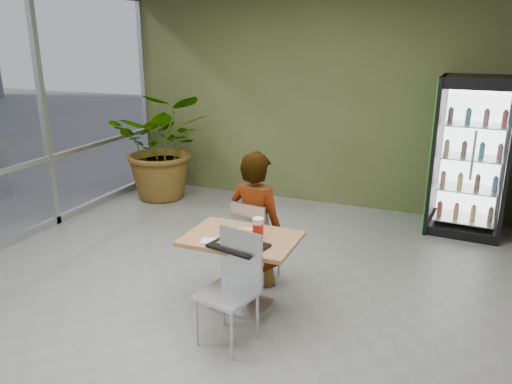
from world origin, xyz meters
TOP-DOWN VIEW (x-y plane):
  - ground at (0.00, 0.00)m, footprint 7.00×7.00m
  - room_envelope at (0.00, 0.00)m, footprint 6.00×7.00m
  - dining_table at (0.36, 0.06)m, footprint 1.04×0.73m
  - chair_far at (0.25, 0.59)m, footprint 0.46×0.47m
  - chair_near at (0.49, -0.42)m, footprint 0.51×0.52m
  - seated_woman at (0.26, 0.64)m, footprint 0.70×0.51m
  - pizza_plate at (0.34, 0.15)m, footprint 0.33×0.27m
  - soda_cup at (0.50, 0.10)m, footprint 0.11×0.11m
  - napkin_stack at (0.13, -0.18)m, footprint 0.18×0.18m
  - cafeteria_tray at (0.43, -0.18)m, footprint 0.54×0.44m
  - beverage_fridge at (2.33, 3.01)m, footprint 1.00×0.79m
  - potted_plant at (-2.21, 2.79)m, footprint 1.94×1.83m

SIDE VIEW (x-z plane):
  - ground at x=0.00m, z-range 0.00..0.00m
  - chair_far at x=0.25m, z-range 0.08..0.99m
  - dining_table at x=0.36m, z-range 0.16..0.91m
  - seated_woman at x=0.26m, z-range -0.30..1.44m
  - chair_near at x=0.49m, z-range 0.08..1.06m
  - napkin_stack at x=0.13m, z-range 0.75..0.77m
  - cafeteria_tray at x=0.43m, z-range 0.75..0.78m
  - pizza_plate at x=0.34m, z-range 0.75..0.78m
  - soda_cup at x=0.50m, z-range 0.75..0.93m
  - potted_plant at x=-2.21m, z-range 0.00..1.72m
  - beverage_fridge at x=2.33m, z-range 0.00..2.07m
  - room_envelope at x=0.00m, z-range 0.00..3.20m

